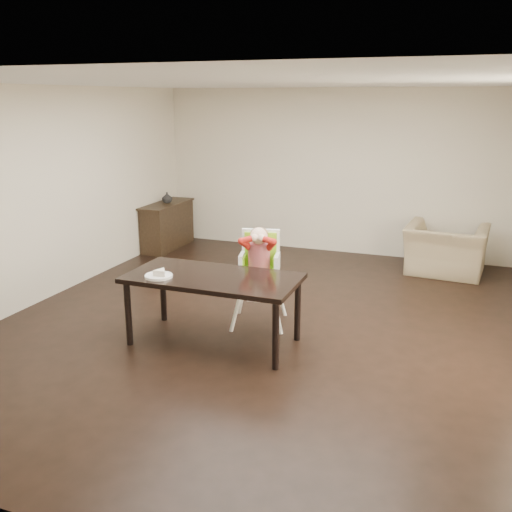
{
  "coord_description": "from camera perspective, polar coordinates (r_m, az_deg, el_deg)",
  "views": [
    {
      "loc": [
        2.04,
        -5.82,
        2.55
      ],
      "look_at": [
        0.01,
        -0.37,
        0.93
      ],
      "focal_mm": 40.0,
      "sensor_mm": 36.0,
      "label": 1
    }
  ],
  "objects": [
    {
      "name": "dining_table",
      "position": [
        6.0,
        -4.31,
        -2.7
      ],
      "size": [
        1.8,
        0.9,
        0.75
      ],
      "color": "black",
      "rests_on": "ground"
    },
    {
      "name": "room_walls",
      "position": [
        6.21,
        1.12,
        9.18
      ],
      "size": [
        6.02,
        7.02,
        2.71
      ],
      "color": "beige",
      "rests_on": "ground"
    },
    {
      "name": "armchair",
      "position": [
        8.87,
        18.5,
        1.38
      ],
      "size": [
        1.19,
        0.83,
        0.99
      ],
      "primitive_type": "imported",
      "rotation": [
        0.0,
        0.0,
        3.06
      ],
      "color": "#988661",
      "rests_on": "ground"
    },
    {
      "name": "vase",
      "position": [
        9.96,
        -8.88,
        5.78
      ],
      "size": [
        0.18,
        0.19,
        0.18
      ],
      "primitive_type": "imported",
      "rotation": [
        0.0,
        0.0,
        0.02
      ],
      "color": "#99999E",
      "rests_on": "sideboard"
    },
    {
      "name": "high_chair",
      "position": [
        6.47,
        0.34,
        0.02
      ],
      "size": [
        0.58,
        0.58,
        1.15
      ],
      "rotation": [
        0.0,
        0.0,
        0.23
      ],
      "color": "white",
      "rests_on": "ground"
    },
    {
      "name": "plate",
      "position": [
        5.98,
        -9.64,
        -1.85
      ],
      "size": [
        0.37,
        0.37,
        0.08
      ],
      "rotation": [
        0.0,
        0.0,
        -0.35
      ],
      "color": "white",
      "rests_on": "dining_table"
    },
    {
      "name": "ground",
      "position": [
        6.68,
        1.04,
        -6.85
      ],
      "size": [
        7.0,
        7.0,
        0.0
      ],
      "primitive_type": "plane",
      "color": "black",
      "rests_on": "ground"
    },
    {
      "name": "sideboard",
      "position": [
        10.03,
        -8.85,
        3.04
      ],
      "size": [
        0.44,
        1.26,
        0.79
      ],
      "color": "black",
      "rests_on": "ground"
    }
  ]
}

